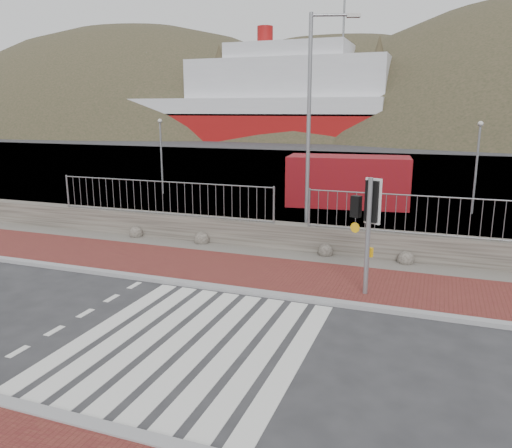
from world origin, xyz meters
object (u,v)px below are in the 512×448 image
at_px(streetlight, 313,120).
at_px(traffic_signal_far, 368,211).
at_px(shipping_container, 348,181).
at_px(ferry, 249,105).

bearing_deg(streetlight, traffic_signal_far, -77.35).
xyz_separation_m(streetlight, shipping_container, (-0.08, 7.81, -3.07)).
bearing_deg(ferry, traffic_signal_far, -66.74).
bearing_deg(shipping_container, ferry, 108.75).
bearing_deg(traffic_signal_far, ferry, -43.46).
xyz_separation_m(ferry, shipping_container, (24.97, -51.95, -4.16)).
xyz_separation_m(traffic_signal_far, shipping_container, (-2.56, 12.09, -0.99)).
height_order(traffic_signal_far, streetlight, streetlight).
bearing_deg(shipping_container, traffic_signal_far, -84.99).
relative_size(traffic_signal_far, streetlight, 0.40).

